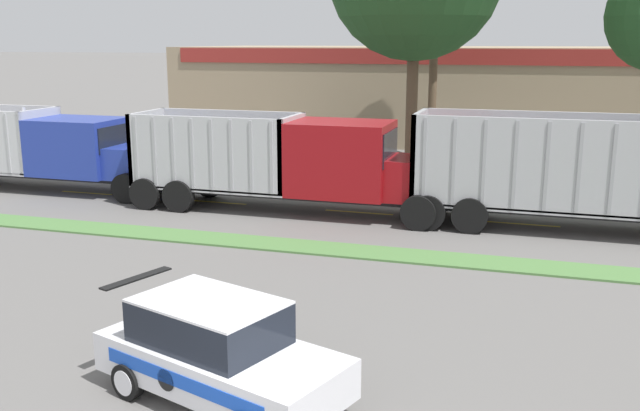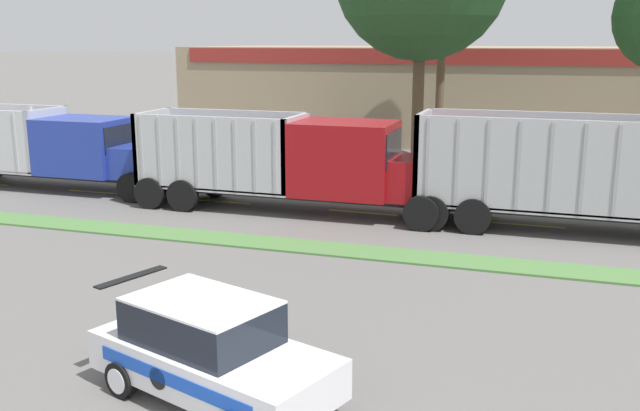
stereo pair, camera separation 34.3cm
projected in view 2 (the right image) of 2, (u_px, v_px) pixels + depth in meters
grass_verge at (380, 254)px, 19.67m from camera, size 120.00×1.27×0.06m
centre_line_2 at (95, 192)px, 27.79m from camera, size 2.40×0.14×0.01m
centre_line_3 at (221, 202)px, 26.14m from camera, size 2.40×0.14×0.01m
centre_line_4 at (363, 212)px, 24.49m from camera, size 2.40×0.14×0.01m
centre_line_5 at (525, 225)px, 22.84m from camera, size 2.40×0.14×0.01m
dump_truck_mid at (324, 166)px, 24.03m from camera, size 11.45×2.78×3.31m
dump_truck_trail at (66, 151)px, 27.99m from camera, size 11.48×2.77×3.32m
rally_car at (210, 350)px, 11.62m from camera, size 4.58×3.09×1.73m
store_building_backdrop at (517, 94)px, 41.82m from camera, size 38.30×12.10×5.40m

